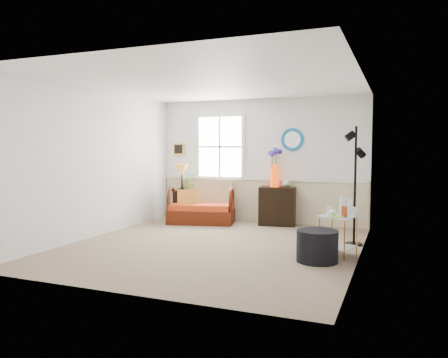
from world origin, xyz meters
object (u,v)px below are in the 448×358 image
at_px(cabinet, 278,206).
at_px(floor_lamp, 355,186).
at_px(lamp_stand, 182,206).
at_px(ottoman, 317,246).
at_px(side_table, 338,236).
at_px(loveseat, 201,202).

height_order(cabinet, floor_lamp, floor_lamp).
bearing_deg(floor_lamp, lamp_stand, 144.00).
height_order(cabinet, ottoman, cabinet).
relative_size(lamp_stand, floor_lamp, 0.34).
height_order(side_table, ottoman, side_table).
distance_m(side_table, ottoman, 0.51).
bearing_deg(floor_lamp, cabinet, 120.97).
bearing_deg(loveseat, lamp_stand, 153.63).
bearing_deg(lamp_stand, ottoman, -35.55).
bearing_deg(cabinet, side_table, -64.67).
bearing_deg(ottoman, lamp_stand, 144.45).
distance_m(side_table, floor_lamp, 1.07).
relative_size(cabinet, ottoman, 1.37).
distance_m(loveseat, lamp_stand, 0.54).
height_order(loveseat, cabinet, loveseat).
xyz_separation_m(side_table, ottoman, (-0.22, -0.45, -0.08)).
bearing_deg(ottoman, floor_lamp, 73.84).
bearing_deg(floor_lamp, side_table, -119.73).
relative_size(cabinet, side_table, 1.32).
bearing_deg(lamp_stand, floor_lamp, -16.54).
relative_size(floor_lamp, ottoman, 3.36).
distance_m(loveseat, floor_lamp, 3.37).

